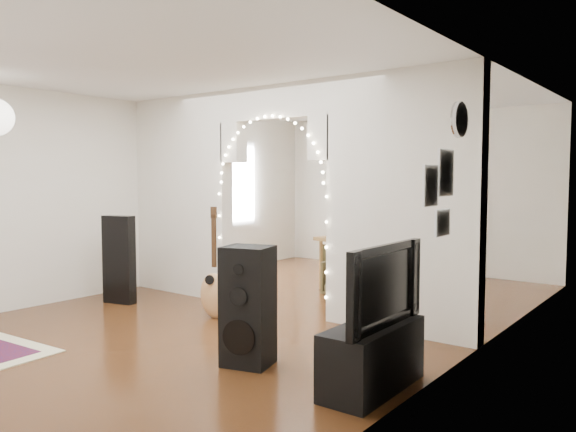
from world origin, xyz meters
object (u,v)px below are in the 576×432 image
Objects in this scene: acoustic_guitar at (214,277)px; floor_speaker at (248,306)px; media_console at (372,357)px; dining_chair_right at (347,278)px; dining_table at (363,243)px; bookcase at (387,224)px; dining_chair_left at (343,259)px.

floor_speaker is at bearing -54.39° from acoustic_guitar.
acoustic_guitar is 2.63m from media_console.
dining_chair_right is (-1.88, 2.71, 0.00)m from media_console.
media_console is at bearing -49.01° from dining_table.
acoustic_guitar is 1.05× the size of floor_speaker.
bookcase is at bearing 89.53° from floor_speaker.
acoustic_guitar is 2.01m from dining_chair_right.
media_console is 1.80× the size of dining_chair_right.
dining_chair_right is at bearing 89.47° from floor_speaker.
bookcase is 2.50m from dining_chair_right.
bookcase reaches higher than dining_chair_right.
dining_chair_left is 1.79m from dining_chair_right.
dining_table is at bearing 120.40° from media_console.
dining_chair_left reaches higher than media_console.
dining_table reaches higher than dining_chair_left.
media_console is 1.81× the size of dining_chair_left.
dining_chair_right reaches higher than dining_chair_left.
dining_table is (-0.78, 3.33, 0.17)m from floor_speaker.
floor_speaker is 0.78× the size of dining_table.
media_console is at bearing -64.47° from dining_chair_right.
acoustic_guitar is 1.96× the size of dining_chair_left.
dining_chair_right is (0.63, -2.36, -0.54)m from bookcase.
bookcase reaches higher than dining_table.
acoustic_guitar is at bearing 161.44° from media_console.
acoustic_guitar reaches higher than dining_chair_left.
dining_chair_right is (0.02, -0.46, -0.43)m from dining_table.
dining_table is 1.48m from dining_chair_left.
acoustic_guitar reaches higher than dining_chair_right.
dining_chair_right is at bearing -78.00° from dining_table.
dining_chair_left is (-0.97, 1.02, -0.43)m from dining_table.
media_console is 3.72m from dining_table.
dining_table is at bearing 87.73° from floor_speaker.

